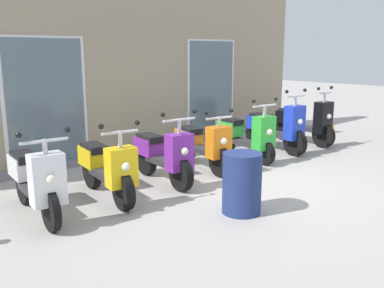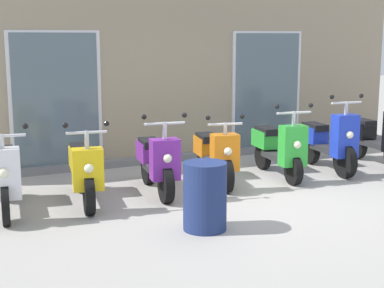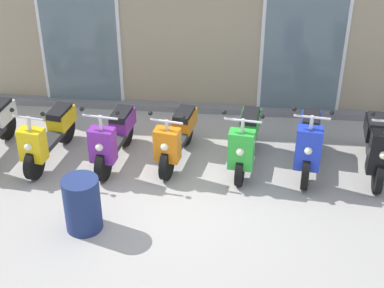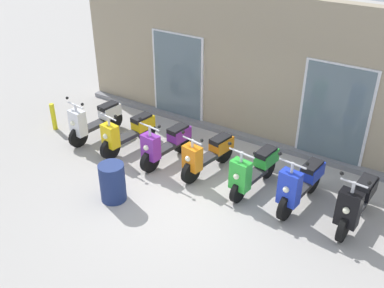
{
  "view_description": "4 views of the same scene",
  "coord_description": "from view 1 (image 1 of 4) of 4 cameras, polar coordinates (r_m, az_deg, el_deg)",
  "views": [
    {
      "loc": [
        -5.12,
        -4.19,
        2.07
      ],
      "look_at": [
        -0.64,
        0.65,
        0.61
      ],
      "focal_mm": 39.97,
      "sensor_mm": 36.0,
      "label": 1
    },
    {
      "loc": [
        -3.89,
        -6.44,
        2.19
      ],
      "look_at": [
        -0.5,
        0.85,
        0.68
      ],
      "focal_mm": 53.33,
      "sensor_mm": 36.0,
      "label": 2
    },
    {
      "loc": [
        0.99,
        -6.87,
        5.16
      ],
      "look_at": [
        0.28,
        0.42,
        0.7
      ],
      "focal_mm": 54.23,
      "sensor_mm": 36.0,
      "label": 3
    },
    {
      "loc": [
        4.02,
        -5.95,
        5.4
      ],
      "look_at": [
        -0.17,
        0.63,
        0.85
      ],
      "focal_mm": 41.74,
      "sensor_mm": 36.0,
      "label": 4
    }
  ],
  "objects": [
    {
      "name": "scooter_white",
      "position": [
        5.66,
        -20.18,
        -4.44
      ],
      "size": [
        0.61,
        1.62,
        1.2
      ],
      "color": "black",
      "rests_on": "ground_plane"
    },
    {
      "name": "ground_plane",
      "position": [
        6.93,
        7.58,
        -5.0
      ],
      "size": [
        40.0,
        40.0,
        0.0
      ],
      "primitive_type": "plane",
      "color": "#A8A39E"
    },
    {
      "name": "scooter_yellow",
      "position": [
        6.13,
        -11.41,
        -3.11
      ],
      "size": [
        0.62,
        1.63,
        1.17
      ],
      "color": "black",
      "rests_on": "ground_plane"
    },
    {
      "name": "scooter_purple",
      "position": [
        6.74,
        -3.92,
        -1.43
      ],
      "size": [
        0.61,
        1.56,
        1.21
      ],
      "color": "black",
      "rests_on": "ground_plane"
    },
    {
      "name": "traffic_cone",
      "position": [
        11.4,
        17.87,
        2.73
      ],
      "size": [
        0.32,
        0.32,
        0.52
      ],
      "primitive_type": "cone",
      "color": "orange",
      "rests_on": "ground_plane"
    },
    {
      "name": "storefront_facade",
      "position": [
        8.84,
        -7.47,
        9.78
      ],
      "size": [
        9.68,
        0.5,
        3.46
      ],
      "color": "gray",
      "rests_on": "ground_plane"
    },
    {
      "name": "scooter_orange",
      "position": [
        7.48,
        1.35,
        -0.06
      ],
      "size": [
        0.64,
        1.58,
        1.12
      ],
      "color": "black",
      "rests_on": "ground_plane"
    },
    {
      "name": "scooter_green",
      "position": [
        8.22,
        7.18,
        1.21
      ],
      "size": [
        0.62,
        1.55,
        1.22
      ],
      "color": "black",
      "rests_on": "ground_plane"
    },
    {
      "name": "scooter_black",
      "position": [
        9.82,
        14.86,
        2.88
      ],
      "size": [
        0.52,
        1.6,
        1.32
      ],
      "color": "black",
      "rests_on": "ground_plane"
    },
    {
      "name": "scooter_blue",
      "position": [
        8.98,
        11.2,
        2.15
      ],
      "size": [
        0.59,
        1.63,
        1.32
      ],
      "color": "black",
      "rests_on": "ground_plane"
    },
    {
      "name": "trash_bin",
      "position": [
        5.53,
        6.67,
        -5.21
      ],
      "size": [
        0.5,
        0.5,
        0.79
      ],
      "primitive_type": "cylinder",
      "color": "navy",
      "rests_on": "ground_plane"
    }
  ]
}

